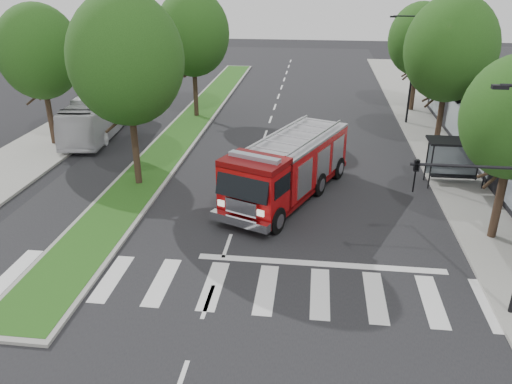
{
  "coord_description": "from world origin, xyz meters",
  "views": [
    {
      "loc": [
        3.49,
        -18.44,
        10.91
      ],
      "look_at": [
        1.04,
        1.81,
        1.8
      ],
      "focal_mm": 35.0,
      "sensor_mm": 36.0,
      "label": 1
    }
  ],
  "objects": [
    {
      "name": "tree_right_far",
      "position": [
        11.5,
        24.0,
        5.84
      ],
      "size": [
        5.0,
        5.0,
        8.73
      ],
      "color": "black",
      "rests_on": "ground"
    },
    {
      "name": "tree_median_near",
      "position": [
        -6.0,
        6.0,
        6.81
      ],
      "size": [
        5.8,
        5.8,
        10.16
      ],
      "color": "black",
      "rests_on": "ground"
    },
    {
      "name": "tree_median_far",
      "position": [
        -6.0,
        20.0,
        6.49
      ],
      "size": [
        5.6,
        5.6,
        9.72
      ],
      "color": "black",
      "rests_on": "ground"
    },
    {
      "name": "bus_shelter",
      "position": [
        11.2,
        8.15,
        2.04
      ],
      "size": [
        3.2,
        1.6,
        2.61
      ],
      "color": "black",
      "rests_on": "ground"
    },
    {
      "name": "median",
      "position": [
        -6.0,
        18.0,
        0.08
      ],
      "size": [
        3.0,
        50.0,
        0.15
      ],
      "color": "gray",
      "rests_on": "ground"
    },
    {
      "name": "streetlight_right_far",
      "position": [
        10.35,
        20.0,
        4.48
      ],
      "size": [
        2.11,
        0.2,
        8.0
      ],
      "color": "black",
      "rests_on": "ground"
    },
    {
      "name": "tree_right_mid",
      "position": [
        11.5,
        14.0,
        6.49
      ],
      "size": [
        5.6,
        5.6,
        9.72
      ],
      "color": "black",
      "rests_on": "ground"
    },
    {
      "name": "fire_engine",
      "position": [
        2.26,
        5.42,
        1.62
      ],
      "size": [
        6.48,
        10.12,
        3.39
      ],
      "rotation": [
        0.0,
        0.0,
        -0.4
      ],
      "color": "#610506",
      "rests_on": "ground"
    },
    {
      "name": "city_bus",
      "position": [
        -11.88,
        14.93,
        1.47
      ],
      "size": [
        3.51,
        10.76,
        2.94
      ],
      "primitive_type": "imported",
      "rotation": [
        0.0,
        0.0,
        0.1
      ],
      "color": "silver",
      "rests_on": "ground"
    },
    {
      "name": "sidewalk_left",
      "position": [
        -14.5,
        10.0,
        0.07
      ],
      "size": [
        5.0,
        80.0,
        0.15
      ],
      "primitive_type": "cube",
      "color": "gray",
      "rests_on": "ground"
    },
    {
      "name": "ground",
      "position": [
        0.0,
        0.0,
        0.0
      ],
      "size": [
        140.0,
        140.0,
        0.0
      ],
      "primitive_type": "plane",
      "color": "black",
      "rests_on": "ground"
    },
    {
      "name": "tree_left_mid",
      "position": [
        -14.0,
        12.0,
        6.16
      ],
      "size": [
        5.2,
        5.2,
        9.16
      ],
      "color": "black",
      "rests_on": "ground"
    },
    {
      "name": "streetlight_right_near",
      "position": [
        9.61,
        -3.5,
        4.67
      ],
      "size": [
        4.08,
        0.22,
        8.0
      ],
      "color": "black",
      "rests_on": "ground"
    },
    {
      "name": "sidewalk_right",
      "position": [
        12.5,
        10.0,
        0.07
      ],
      "size": [
        5.0,
        80.0,
        0.15
      ],
      "primitive_type": "cube",
      "color": "gray",
      "rests_on": "ground"
    }
  ]
}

